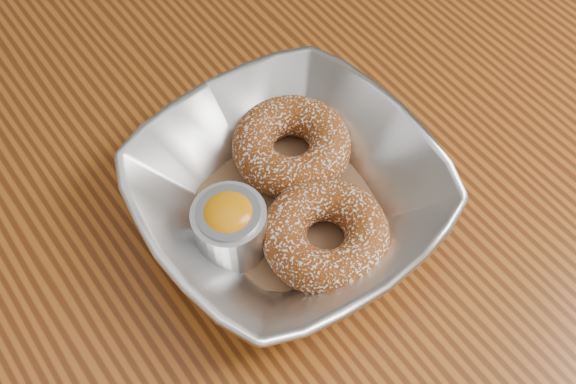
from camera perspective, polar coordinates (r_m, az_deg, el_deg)
table at (r=0.60m, az=-1.96°, el=-10.24°), size 1.20×0.80×0.75m
serving_bowl at (r=0.51m, az=0.00°, el=-0.15°), size 0.22×0.22×0.05m
parchment at (r=0.52m, az=0.00°, el=-1.22°), size 0.20×0.20×0.00m
donut_back at (r=0.54m, az=0.29°, el=3.93°), size 0.11×0.11×0.03m
donut_front at (r=0.49m, az=3.20°, el=-3.68°), size 0.10×0.10×0.03m
ramekin at (r=0.49m, az=-4.93°, el=-2.90°), size 0.05×0.05×0.05m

